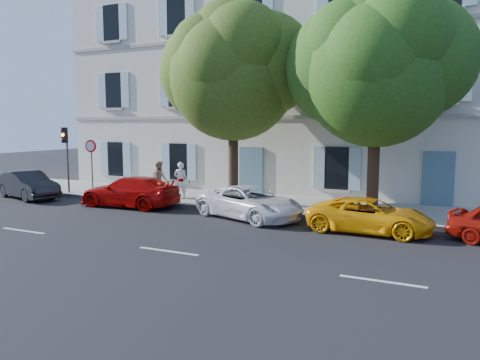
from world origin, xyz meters
The scene contains 14 objects.
ground centered at (0.00, 0.00, 0.00)m, with size 90.00×90.00×0.00m, color black.
sidewalk centered at (0.00, 4.45, 0.07)m, with size 36.00×4.50×0.15m, color #A09E96.
kerb centered at (0.00, 2.28, 0.08)m, with size 36.00×0.16×0.16m, color #9E998E.
building centered at (0.00, 10.20, 6.00)m, with size 28.00×7.00×12.00m, color beige.
car_dark_sedan centered at (-11.75, 1.04, 0.68)m, with size 1.43×4.10×1.35m, color black.
car_red_coupe centered at (-5.75, 1.39, 0.67)m, with size 1.89×4.64×1.35m, color #AE0704.
car_white_coupe centered at (0.14, 1.33, 0.63)m, with size 2.08×4.52×1.26m, color white.
car_yellow_supercar centered at (4.79, 0.96, 0.58)m, with size 1.93×4.19×1.16m, color #FFAE0A.
tree_left centered at (-1.63, 3.46, 5.68)m, with size 5.55×5.55×8.60m.
tree_right centered at (4.53, 2.82, 5.48)m, with size 5.40×5.40×8.32m.
traffic_light centered at (-10.73, 2.59, 2.57)m, with size 0.27×0.38×3.34m.
road_sign centered at (-9.27, 2.84, 2.11)m, with size 0.63×0.12×2.73m.
pedestrian_a centered at (-4.51, 3.63, 1.01)m, with size 0.63×0.41×1.72m, color white.
pedestrian_b centered at (-5.64, 3.50, 1.03)m, with size 0.85×0.66×1.75m, color tan.
Camera 1 is at (7.59, -14.97, 3.67)m, focal length 35.00 mm.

